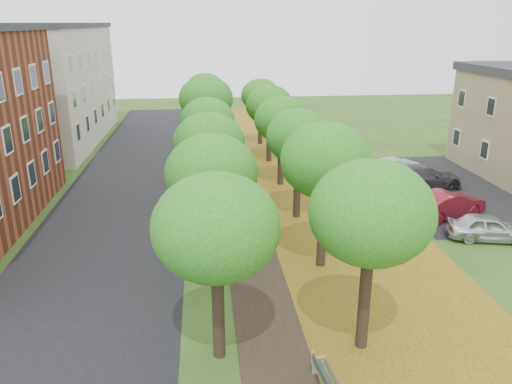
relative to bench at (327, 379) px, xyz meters
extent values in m
plane|color=#2D4C19|center=(-0.90, 2.01, -0.42)|extent=(120.00, 120.00, 0.00)
cube|color=black|center=(-8.40, 17.01, -0.41)|extent=(8.00, 70.00, 0.01)
cube|color=black|center=(-0.90, 17.01, -0.41)|extent=(3.20, 70.00, 0.01)
cube|color=olive|center=(4.10, 17.01, -0.41)|extent=(7.50, 70.00, 0.01)
cube|color=black|center=(12.60, 18.01, -0.41)|extent=(9.00, 16.00, 0.01)
cylinder|color=black|center=(-3.10, 2.01, 1.25)|extent=(0.40, 0.40, 3.33)
ellipsoid|color=#226B16|center=(-3.10, 2.01, 4.12)|extent=(3.70, 3.70, 3.14)
cylinder|color=black|center=(-3.10, 8.01, 1.25)|extent=(0.40, 0.40, 3.33)
ellipsoid|color=#226B16|center=(-3.10, 8.01, 4.12)|extent=(3.70, 3.70, 3.14)
cylinder|color=black|center=(-3.10, 14.01, 1.25)|extent=(0.40, 0.40, 3.33)
ellipsoid|color=#226B16|center=(-3.10, 14.01, 4.12)|extent=(3.70, 3.70, 3.14)
cylinder|color=black|center=(-3.10, 20.01, 1.25)|extent=(0.40, 0.40, 3.33)
ellipsoid|color=#226B16|center=(-3.10, 20.01, 4.12)|extent=(3.70, 3.70, 3.14)
cylinder|color=black|center=(-3.10, 26.01, 1.25)|extent=(0.40, 0.40, 3.33)
ellipsoid|color=#226B16|center=(-3.10, 26.01, 4.12)|extent=(3.70, 3.70, 3.14)
cylinder|color=black|center=(-3.10, 32.01, 1.25)|extent=(0.40, 0.40, 3.33)
ellipsoid|color=#226B16|center=(-3.10, 32.01, 4.12)|extent=(3.70, 3.70, 3.14)
cylinder|color=black|center=(1.70, 2.01, 1.25)|extent=(0.40, 0.40, 3.33)
ellipsoid|color=#226B16|center=(1.70, 2.01, 4.12)|extent=(3.70, 3.70, 3.14)
cylinder|color=black|center=(1.70, 8.01, 1.25)|extent=(0.40, 0.40, 3.33)
ellipsoid|color=#226B16|center=(1.70, 8.01, 4.12)|extent=(3.70, 3.70, 3.14)
cylinder|color=black|center=(1.70, 14.01, 1.25)|extent=(0.40, 0.40, 3.33)
ellipsoid|color=#226B16|center=(1.70, 14.01, 4.12)|extent=(3.70, 3.70, 3.14)
cylinder|color=black|center=(1.70, 20.01, 1.25)|extent=(0.40, 0.40, 3.33)
ellipsoid|color=#226B16|center=(1.70, 20.01, 4.12)|extent=(3.70, 3.70, 3.14)
cylinder|color=black|center=(1.70, 26.01, 1.25)|extent=(0.40, 0.40, 3.33)
ellipsoid|color=#226B16|center=(1.70, 26.01, 4.12)|extent=(3.70, 3.70, 3.14)
cylinder|color=black|center=(1.70, 32.01, 1.25)|extent=(0.40, 0.40, 3.33)
ellipsoid|color=#226B16|center=(1.70, 32.01, 4.12)|extent=(3.70, 3.70, 3.14)
cube|color=beige|center=(-17.90, 35.01, 4.58)|extent=(10.00, 20.00, 10.00)
cube|color=#2D2D33|center=(-17.90, 35.01, 9.78)|extent=(10.30, 20.30, 0.40)
cube|color=#242D27|center=(0.06, 0.01, 0.01)|extent=(0.62, 1.74, 0.04)
cube|color=#242D27|center=(-0.19, -0.02, 0.26)|extent=(0.22, 1.69, 0.25)
cube|color=silver|center=(-0.03, 0.78, -0.21)|extent=(0.48, 0.11, 0.43)
cube|color=silver|center=(-0.03, 0.78, 0.18)|extent=(0.43, 0.10, 0.04)
imported|color=#B7B8BC|center=(10.68, 9.81, 0.26)|extent=(4.23, 2.47, 1.35)
imported|color=maroon|center=(10.10, 13.05, 0.34)|extent=(4.84, 3.16, 1.51)
imported|color=#39383E|center=(10.85, 18.22, 0.35)|extent=(5.42, 2.46, 1.54)
imported|color=silver|center=(10.23, 21.25, 0.23)|extent=(5.04, 3.28, 1.29)
camera|label=1|loc=(-3.38, -11.89, 9.99)|focal=35.00mm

